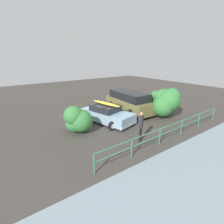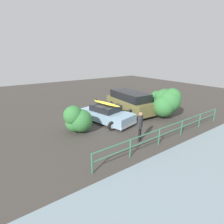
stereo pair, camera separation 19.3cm
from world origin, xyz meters
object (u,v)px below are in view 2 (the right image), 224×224
Objects in this scene: person_bystander at (140,124)px; sedan_car at (107,114)px; bush_near_left at (76,120)px; bush_near_right at (166,101)px; suv_car at (130,102)px.

sedan_car is at bearing -92.33° from person_bystander.
bush_near_right is at bearing 169.24° from bush_near_left.
suv_car is at bearing -56.63° from bush_near_right.
person_bystander is 4.07m from bush_near_left.
suv_car is 2.99m from bush_near_right.
person_bystander is (0.15, 3.63, 0.44)m from sedan_car.
suv_car is at bearing -124.11° from person_bystander.
sedan_car is at bearing -21.36° from bush_near_right.
bush_near_right is at bearing 158.64° from sedan_car.
sedan_car is 3.66m from person_bystander.
bush_near_left is at bearing -52.74° from person_bystander.
bush_near_left is (2.46, -3.24, -0.21)m from person_bystander.
suv_car is at bearing -165.32° from sedan_car.
bush_near_right reaches higher than person_bystander.
suv_car is 2.79× the size of person_bystander.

